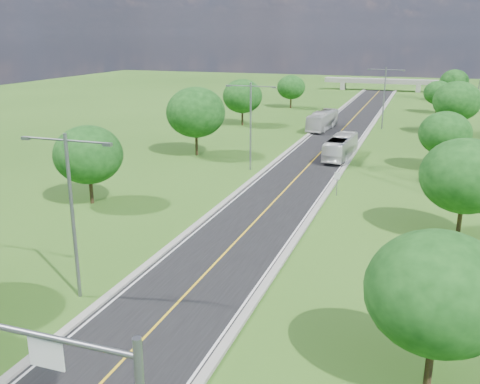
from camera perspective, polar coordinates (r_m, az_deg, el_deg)
name	(u,v)px	position (r m, az deg, el deg)	size (l,w,h in m)	color
ground	(325,148)	(75.10, 9.09, 4.67)	(260.00, 260.00, 0.00)	#2A5116
road	(333,140)	(80.89, 9.87, 5.51)	(8.00, 150.00, 0.06)	black
curb_left	(305,137)	(81.66, 6.93, 5.80)	(0.50, 150.00, 0.22)	gray
curb_right	(362,141)	(80.31, 12.88, 5.31)	(0.50, 150.00, 0.22)	gray
speed_limit_sign	(337,180)	(52.77, 10.32, 1.29)	(0.55, 0.09, 2.40)	slate
overpass	(380,82)	(153.47, 14.74, 11.31)	(30.00, 3.00, 3.20)	gray
streetlight_near_left	(71,203)	(32.21, -17.55, -1.12)	(5.90, 0.25, 10.00)	slate
streetlight_mid_left	(251,119)	(61.12, 1.14, 7.82)	(5.90, 0.25, 10.00)	slate
streetlight_far_right	(384,93)	(91.13, 15.15, 10.18)	(5.90, 0.25, 10.00)	slate
tree_lb	(88,155)	(50.76, -15.88, 3.85)	(6.30, 6.30, 7.33)	black
tree_lc	(196,112)	(69.01, -4.74, 8.47)	(7.56, 7.56, 8.79)	black
tree_ld	(242,96)	(91.98, 0.26, 10.18)	(6.72, 6.72, 7.82)	black
tree_le	(291,87)	(114.25, 5.48, 11.07)	(5.88, 5.88, 6.84)	black
tree_ra	(438,292)	(24.84, 20.33, -10.00)	(6.30, 6.30, 7.33)	black
tree_rb	(465,176)	(43.75, 22.88, 1.59)	(6.72, 6.72, 7.82)	black
tree_rc	(445,133)	(65.35, 21.03, 5.86)	(5.88, 5.88, 6.84)	black
tree_rd	(457,101)	(89.05, 22.15, 8.96)	(7.14, 7.14, 8.30)	black
tree_re	(438,93)	(112.96, 20.37, 9.90)	(5.46, 5.46, 6.35)	black
tree_rf	(454,81)	(132.91, 21.89, 10.89)	(6.30, 6.30, 7.33)	black
bus_outbound	(341,147)	(68.80, 10.70, 4.76)	(2.40, 10.28, 2.86)	silver
bus_inbound	(322,120)	(89.00, 8.79, 7.56)	(2.51, 10.72, 2.98)	silver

